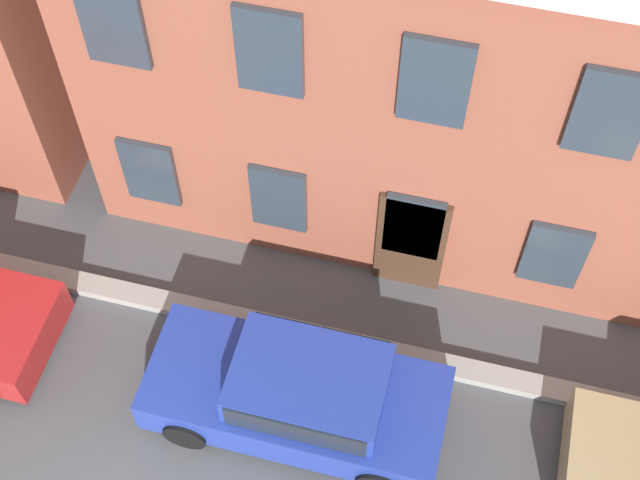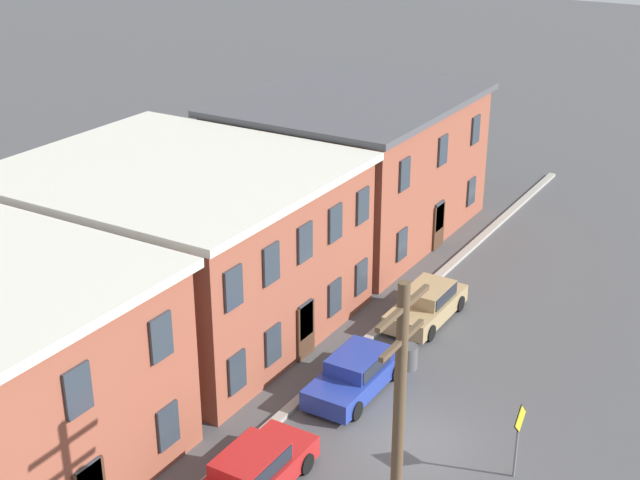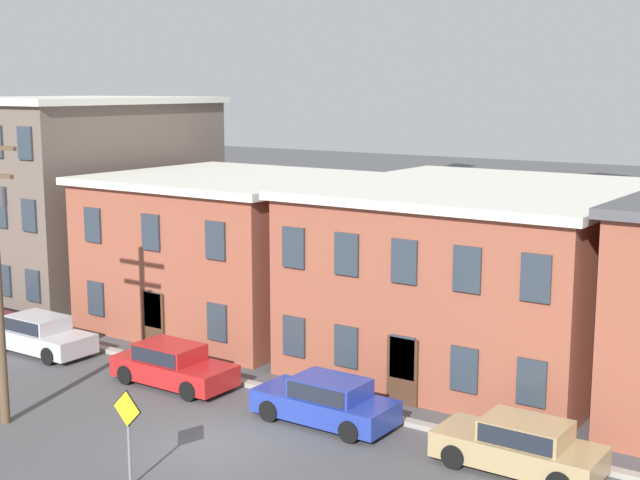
{
  "view_description": "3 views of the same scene",
  "coord_description": "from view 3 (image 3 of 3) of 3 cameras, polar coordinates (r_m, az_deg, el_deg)",
  "views": [
    {
      "loc": [
        3.31,
        -2.03,
        12.7
      ],
      "look_at": [
        1.9,
        3.5,
        4.35
      ],
      "focal_mm": 50.0,
      "sensor_mm": 36.0,
      "label": 1
    },
    {
      "loc": [
        -21.86,
        -9.58,
        17.2
      ],
      "look_at": [
        -1.51,
        2.74,
        7.03
      ],
      "focal_mm": 50.0,
      "sensor_mm": 36.0,
      "label": 2
    },
    {
      "loc": [
        16.09,
        -17.96,
        10.03
      ],
      "look_at": [
        1.76,
        2.76,
        5.7
      ],
      "focal_mm": 50.0,
      "sensor_mm": 36.0,
      "label": 3
    }
  ],
  "objects": [
    {
      "name": "kerb_strip",
      "position": [
        29.37,
        -0.9,
        -10.06
      ],
      "size": [
        56.0,
        0.36,
        0.16
      ],
      "primitive_type": "cube",
      "color": "#9E998E",
      "rests_on": "ground_plane"
    },
    {
      "name": "caution_sign",
      "position": [
        23.35,
        -12.21,
        -11.33
      ],
      "size": [
        0.99,
        0.08,
        2.58
      ],
      "color": "slate",
      "rests_on": "ground_plane"
    },
    {
      "name": "apartment_far",
      "position": [
        33.38,
        10.38,
        -2.09
      ],
      "size": [
        11.22,
        12.28,
        6.53
      ],
      "color": "brown",
      "rests_on": "ground_plane"
    },
    {
      "name": "car_blue",
      "position": [
        27.24,
        0.42,
        -10.18
      ],
      "size": [
        4.4,
        1.92,
        1.43
      ],
      "color": "#233899",
      "rests_on": "ground_plane"
    },
    {
      "name": "car_red",
      "position": [
        30.99,
        -9.43,
        -7.82
      ],
      "size": [
        4.4,
        1.92,
        1.43
      ],
      "color": "#B21E1E",
      "rests_on": "ground_plane"
    },
    {
      "name": "apartment_corner",
      "position": [
        46.76,
        -15.43,
        2.96
      ],
      "size": [
        10.52,
        12.1,
        9.55
      ],
      "color": "#66564C",
      "rests_on": "ground_plane"
    },
    {
      "name": "car_silver",
      "position": [
        35.84,
        -17.46,
        -5.72
      ],
      "size": [
        4.4,
        1.92,
        1.43
      ],
      "color": "#B7B7BC",
      "rests_on": "ground_plane"
    },
    {
      "name": "ground_plane",
      "position": [
        26.12,
        -6.8,
        -12.91
      ],
      "size": [
        200.0,
        200.0,
        0.0
      ],
      "primitive_type": "plane",
      "color": "#4C4C4F"
    },
    {
      "name": "car_tan",
      "position": [
        24.65,
        12.72,
        -12.63
      ],
      "size": [
        4.4,
        1.92,
        1.43
      ],
      "color": "tan",
      "rests_on": "ground_plane"
    },
    {
      "name": "apartment_midblock",
      "position": [
        38.15,
        -5.8,
        -0.6
      ],
      "size": [
        10.3,
        9.61,
        6.39
      ],
      "color": "brown",
      "rests_on": "ground_plane"
    }
  ]
}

